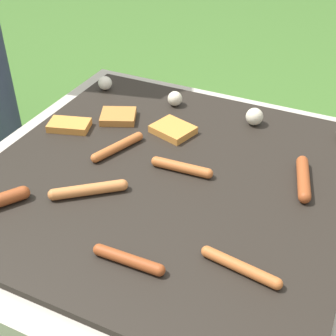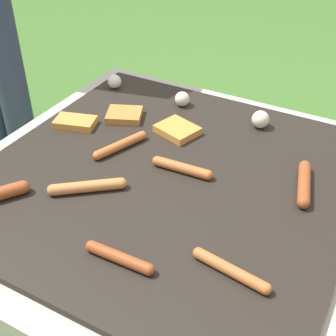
{
  "view_description": "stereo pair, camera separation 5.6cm",
  "coord_description": "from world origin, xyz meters",
  "views": [
    {
      "loc": [
        0.38,
        -0.81,
        1.05
      ],
      "look_at": [
        0.0,
        0.0,
        0.39
      ],
      "focal_mm": 50.0,
      "sensor_mm": 36.0,
      "label": 1
    },
    {
      "loc": [
        0.43,
        -0.79,
        1.05
      ],
      "look_at": [
        0.0,
        0.0,
        0.39
      ],
      "focal_mm": 50.0,
      "sensor_mm": 36.0,
      "label": 2
    }
  ],
  "objects": [
    {
      "name": "sausage_back_right",
      "position": [
        -0.16,
        0.04,
        0.38
      ],
      "size": [
        0.07,
        0.16,
        0.02
      ],
      "color": "#B7602D",
      "rests_on": "grill"
    },
    {
      "name": "sausage_front_center",
      "position": [
        0.25,
        -0.22,
        0.38
      ],
      "size": [
        0.17,
        0.04,
        0.02
      ],
      "color": "#B7602D",
      "rests_on": "grill"
    },
    {
      "name": "sausage_front_right",
      "position": [
        0.02,
        0.03,
        0.39
      ],
      "size": [
        0.16,
        0.03,
        0.02
      ],
      "color": "#B7602D",
      "rests_on": "grill"
    },
    {
      "name": "bread_slice_right",
      "position": [
        -0.34,
        0.08,
        0.38
      ],
      "size": [
        0.13,
        0.1,
        0.02
      ],
      "color": "#D18438",
      "rests_on": "grill"
    },
    {
      "name": "mushroom_row",
      "position": [
        0.01,
        0.33,
        0.4
      ],
      "size": [
        0.78,
        0.07,
        0.05
      ],
      "color": "silver",
      "rests_on": "grill"
    },
    {
      "name": "bread_slice_center",
      "position": [
        -0.24,
        0.18,
        0.38
      ],
      "size": [
        0.12,
        0.12,
        0.02
      ],
      "color": "#B27033",
      "rests_on": "grill"
    },
    {
      "name": "sausage_front_left",
      "position": [
        0.3,
        0.1,
        0.39
      ],
      "size": [
        0.06,
        0.16,
        0.03
      ],
      "color": "#93421E",
      "rests_on": "grill"
    },
    {
      "name": "sausage_mid_left",
      "position": [
        -0.13,
        -0.14,
        0.39
      ],
      "size": [
        0.15,
        0.12,
        0.03
      ],
      "color": "#C6753D",
      "rests_on": "grill"
    },
    {
      "name": "ground_plane",
      "position": [
        0.0,
        0.0,
        0.0
      ],
      "size": [
        14.0,
        14.0,
        0.0
      ],
      "primitive_type": "plane",
      "color": "#3D6628"
    },
    {
      "name": "bread_slice_left",
      "position": [
        -0.07,
        0.18,
        0.38
      ],
      "size": [
        0.13,
        0.11,
        0.02
      ],
      "color": "#D18438",
      "rests_on": "grill"
    },
    {
      "name": "sausage_back_left",
      "position": [
        0.05,
        -0.29,
        0.38
      ],
      "size": [
        0.15,
        0.03,
        0.02
      ],
      "color": "#93421E",
      "rests_on": "grill"
    },
    {
      "name": "grill",
      "position": [
        0.0,
        0.0,
        0.18
      ],
      "size": [
        0.98,
        0.98,
        0.37
      ],
      "color": "#B2AA9E",
      "rests_on": "ground_plane"
    }
  ]
}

